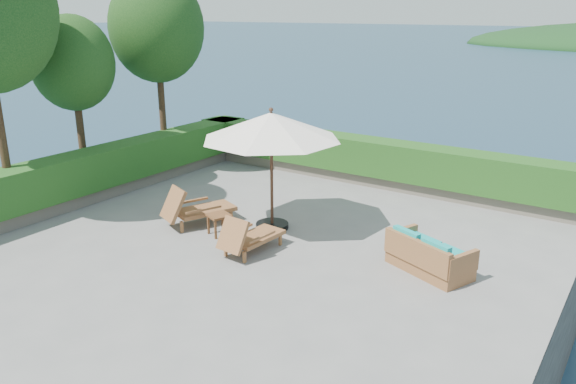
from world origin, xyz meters
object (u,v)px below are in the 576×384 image
Objects in this scene: wicker_loveseat at (428,257)px; lounge_left at (195,208)px; side_table at (219,218)px; patio_umbrella at (271,127)px; lounge_right at (249,236)px.

lounge_left is at bearing -151.38° from wicker_loveseat.
side_table is 4.72m from wicker_loveseat.
patio_umbrella is 2.14× the size of wicker_loveseat.
side_table is at bearing -148.07° from wicker_loveseat.
side_table is at bearing 165.52° from lounge_right.
patio_umbrella is at bearing 111.12° from lounge_right.
patio_umbrella reaches higher than side_table.
side_table is (0.89, -0.17, -0.01)m from lounge_left.
lounge_right is (2.07, -0.58, -0.04)m from lounge_left.
wicker_loveseat is (4.65, 0.82, -0.09)m from side_table.
lounge_right is 2.60× the size of side_table.
patio_umbrella is 4.42m from wicker_loveseat.
patio_umbrella reaches higher than lounge_right.
side_table is at bearing -126.86° from patio_umbrella.
patio_umbrella is 2.13× the size of lounge_left.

